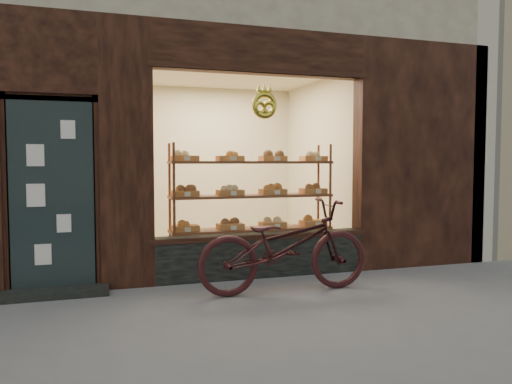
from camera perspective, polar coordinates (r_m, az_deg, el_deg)
name	(u,v)px	position (r m, az deg, el deg)	size (l,w,h in m)	color
ground	(291,335)	(4.38, 3.97, -16.01)	(90.00, 90.00, 0.00)	#606060
display_shelf	(252,206)	(6.71, -0.50, -1.63)	(2.20, 0.45, 1.70)	#5C3219
bicycle	(285,246)	(5.60, 3.30, -6.20)	(0.69, 1.97, 1.04)	#341416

